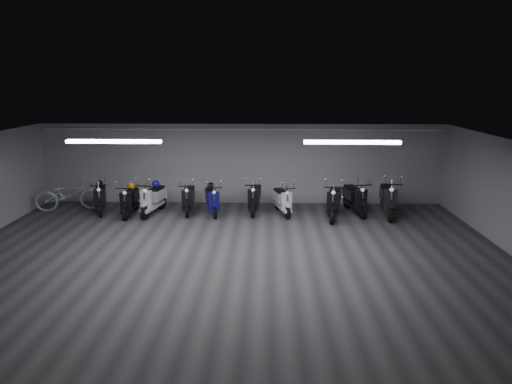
{
  "coord_description": "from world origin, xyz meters",
  "views": [
    {
      "loc": [
        0.87,
        -9.66,
        4.22
      ],
      "look_at": [
        0.56,
        2.5,
        1.05
      ],
      "focal_mm": 29.93,
      "sensor_mm": 36.0,
      "label": 1
    }
  ],
  "objects_px": {
    "helmet_0": "(131,186)",
    "helmet_2": "(156,184)",
    "scooter_5": "(255,193)",
    "scooter_7": "(334,196)",
    "scooter_4": "(212,195)",
    "bicycle": "(68,191)",
    "helmet_3": "(211,186)",
    "scooter_8": "(355,193)",
    "scooter_2": "(153,194)",
    "helmet_1": "(100,184)",
    "scooter_6": "(282,196)",
    "scooter_9": "(388,194)",
    "scooter_0": "(100,193)",
    "scooter_3": "(188,194)",
    "scooter_1": "(130,196)"
  },
  "relations": [
    {
      "from": "scooter_4",
      "to": "helmet_0",
      "type": "bearing_deg",
      "value": 163.92
    },
    {
      "from": "scooter_2",
      "to": "scooter_6",
      "type": "relative_size",
      "value": 1.1
    },
    {
      "from": "scooter_4",
      "to": "bicycle",
      "type": "xyz_separation_m",
      "value": [
        -4.85,
        0.27,
        0.05
      ]
    },
    {
      "from": "scooter_2",
      "to": "bicycle",
      "type": "bearing_deg",
      "value": -174.92
    },
    {
      "from": "scooter_1",
      "to": "scooter_5",
      "type": "xyz_separation_m",
      "value": [
        4.01,
        0.41,
        0.01
      ]
    },
    {
      "from": "helmet_1",
      "to": "helmet_3",
      "type": "relative_size",
      "value": 0.96
    },
    {
      "from": "scooter_4",
      "to": "bicycle",
      "type": "height_order",
      "value": "bicycle"
    },
    {
      "from": "scooter_2",
      "to": "helmet_2",
      "type": "relative_size",
      "value": 7.34
    },
    {
      "from": "scooter_5",
      "to": "helmet_3",
      "type": "xyz_separation_m",
      "value": [
        -1.44,
        0.02,
        0.24
      ]
    },
    {
      "from": "scooter_0",
      "to": "scooter_8",
      "type": "bearing_deg",
      "value": -18.11
    },
    {
      "from": "bicycle",
      "to": "helmet_0",
      "type": "height_order",
      "value": "bicycle"
    },
    {
      "from": "helmet_1",
      "to": "scooter_1",
      "type": "bearing_deg",
      "value": -25.33
    },
    {
      "from": "scooter_7",
      "to": "helmet_1",
      "type": "relative_size",
      "value": 8.25
    },
    {
      "from": "scooter_1",
      "to": "scooter_9",
      "type": "height_order",
      "value": "scooter_9"
    },
    {
      "from": "scooter_2",
      "to": "helmet_2",
      "type": "xyz_separation_m",
      "value": [
        0.05,
        0.25,
        0.28
      ]
    },
    {
      "from": "scooter_3",
      "to": "scooter_6",
      "type": "relative_size",
      "value": 1.05
    },
    {
      "from": "scooter_2",
      "to": "scooter_7",
      "type": "height_order",
      "value": "scooter_7"
    },
    {
      "from": "scooter_0",
      "to": "bicycle",
      "type": "xyz_separation_m",
      "value": [
        -1.13,
        0.15,
        0.03
      ]
    },
    {
      "from": "bicycle",
      "to": "helmet_3",
      "type": "xyz_separation_m",
      "value": [
        4.79,
        -0.05,
        0.22
      ]
    },
    {
      "from": "scooter_6",
      "to": "scooter_7",
      "type": "bearing_deg",
      "value": -28.74
    },
    {
      "from": "scooter_5",
      "to": "scooter_8",
      "type": "height_order",
      "value": "scooter_8"
    },
    {
      "from": "scooter_6",
      "to": "scooter_9",
      "type": "relative_size",
      "value": 0.82
    },
    {
      "from": "helmet_1",
      "to": "bicycle",
      "type": "bearing_deg",
      "value": -176.0
    },
    {
      "from": "scooter_4",
      "to": "helmet_1",
      "type": "height_order",
      "value": "scooter_4"
    },
    {
      "from": "scooter_0",
      "to": "scooter_4",
      "type": "bearing_deg",
      "value": -20.26
    },
    {
      "from": "scooter_8",
      "to": "scooter_9",
      "type": "relative_size",
      "value": 0.91
    },
    {
      "from": "scooter_3",
      "to": "helmet_0",
      "type": "relative_size",
      "value": 7.25
    },
    {
      "from": "scooter_2",
      "to": "helmet_3",
      "type": "xyz_separation_m",
      "value": [
        1.85,
        0.3,
        0.22
      ]
    },
    {
      "from": "scooter_2",
      "to": "scooter_7",
      "type": "distance_m",
      "value": 5.82
    },
    {
      "from": "scooter_6",
      "to": "helmet_2",
      "type": "xyz_separation_m",
      "value": [
        -4.15,
        0.14,
        0.35
      ]
    },
    {
      "from": "scooter_5",
      "to": "scooter_8",
      "type": "relative_size",
      "value": 0.96
    },
    {
      "from": "scooter_0",
      "to": "scooter_3",
      "type": "relative_size",
      "value": 1.0
    },
    {
      "from": "scooter_2",
      "to": "scooter_9",
      "type": "relative_size",
      "value": 0.91
    },
    {
      "from": "scooter_2",
      "to": "scooter_8",
      "type": "bearing_deg",
      "value": 14.09
    },
    {
      "from": "bicycle",
      "to": "helmet_1",
      "type": "bearing_deg",
      "value": -102.41
    },
    {
      "from": "helmet_0",
      "to": "helmet_1",
      "type": "xyz_separation_m",
      "value": [
        -1.15,
        0.31,
        0.0
      ]
    },
    {
      "from": "scooter_3",
      "to": "bicycle",
      "type": "height_order",
      "value": "bicycle"
    },
    {
      "from": "scooter_3",
      "to": "scooter_5",
      "type": "height_order",
      "value": "scooter_5"
    },
    {
      "from": "scooter_5",
      "to": "scooter_7",
      "type": "bearing_deg",
      "value": -8.31
    },
    {
      "from": "helmet_0",
      "to": "helmet_2",
      "type": "xyz_separation_m",
      "value": [
        0.78,
        0.13,
        0.05
      ]
    },
    {
      "from": "scooter_2",
      "to": "scooter_7",
      "type": "relative_size",
      "value": 0.95
    },
    {
      "from": "scooter_4",
      "to": "helmet_3",
      "type": "height_order",
      "value": "scooter_4"
    },
    {
      "from": "scooter_2",
      "to": "scooter_4",
      "type": "bearing_deg",
      "value": 14.37
    },
    {
      "from": "scooter_1",
      "to": "helmet_1",
      "type": "bearing_deg",
      "value": 152.75
    },
    {
      "from": "scooter_3",
      "to": "scooter_0",
      "type": "bearing_deg",
      "value": 175.14
    },
    {
      "from": "bicycle",
      "to": "helmet_1",
      "type": "relative_size",
      "value": 9.02
    },
    {
      "from": "scooter_2",
      "to": "scooter_9",
      "type": "xyz_separation_m",
      "value": [
        7.57,
        0.01,
        0.07
      ]
    },
    {
      "from": "bicycle",
      "to": "helmet_3",
      "type": "relative_size",
      "value": 8.63
    },
    {
      "from": "scooter_4",
      "to": "scooter_5",
      "type": "height_order",
      "value": "scooter_5"
    },
    {
      "from": "helmet_0",
      "to": "helmet_1",
      "type": "height_order",
      "value": "helmet_0"
    }
  ]
}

